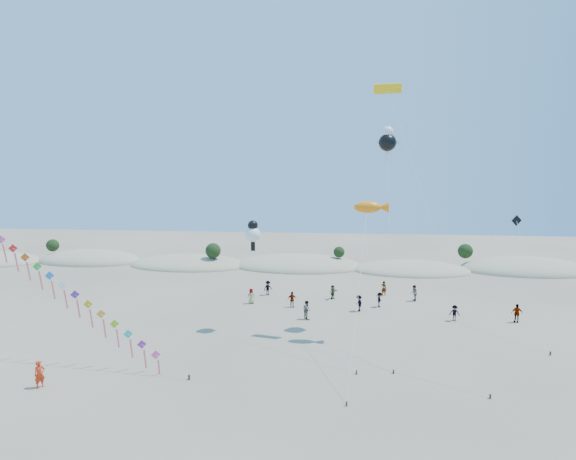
{
  "coord_description": "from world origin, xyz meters",
  "views": [
    {
      "loc": [
        5.31,
        -23.08,
        14.75
      ],
      "look_at": [
        1.68,
        14.0,
        9.66
      ],
      "focal_mm": 30.0,
      "sensor_mm": 36.0,
      "label": 1
    }
  ],
  "objects_px": {
    "parafoil_kite": "(389,93)",
    "flyer_foreground": "(40,374)",
    "fish_kite": "(371,208)",
    "kite_train": "(20,255)"
  },
  "relations": [
    {
      "from": "kite_train",
      "to": "parafoil_kite",
      "type": "relative_size",
      "value": 1.22
    },
    {
      "from": "kite_train",
      "to": "flyer_foreground",
      "type": "distance_m",
      "value": 9.8
    },
    {
      "from": "fish_kite",
      "to": "flyer_foreground",
      "type": "xyz_separation_m",
      "value": [
        -22.39,
        -11.63,
        -10.28
      ]
    },
    {
      "from": "kite_train",
      "to": "parafoil_kite",
      "type": "xyz_separation_m",
      "value": [
        28.22,
        8.41,
        12.81
      ]
    },
    {
      "from": "parafoil_kite",
      "to": "flyer_foreground",
      "type": "distance_m",
      "value": 33.85
    },
    {
      "from": "kite_train",
      "to": "parafoil_kite",
      "type": "distance_m",
      "value": 32.11
    },
    {
      "from": "flyer_foreground",
      "to": "fish_kite",
      "type": "bearing_deg",
      "value": -25.52
    },
    {
      "from": "kite_train",
      "to": "fish_kite",
      "type": "bearing_deg",
      "value": 13.35
    },
    {
      "from": "parafoil_kite",
      "to": "flyer_foreground",
      "type": "height_order",
      "value": "parafoil_kite"
    },
    {
      "from": "kite_train",
      "to": "fish_kite",
      "type": "distance_m",
      "value": 27.75
    }
  ]
}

